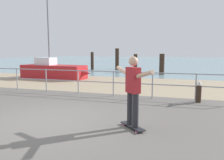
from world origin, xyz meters
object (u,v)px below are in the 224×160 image
object	(u,v)px
skateboarder	(133,87)
bollard_short	(199,94)
skateboard	(133,126)
sailboat	(56,71)
seagull	(199,84)

from	to	relation	value
skateboarder	bollard_short	world-z (taller)	skateboarder
skateboard	bollard_short	xyz separation A→B (m)	(1.67, 3.37, 0.24)
skateboarder	bollard_short	size ratio (longest dim) A/B	2.65
skateboard	bollard_short	distance (m)	3.77
sailboat	bollard_short	xyz separation A→B (m)	(8.63, -4.64, -0.21)
bollard_short	seagull	world-z (taller)	seagull
sailboat	bollard_short	distance (m)	9.80
skateboard	skateboarder	bearing A→B (deg)	-178.21
sailboat	seagull	xyz separation A→B (m)	(8.63, -4.65, 0.18)
skateboard	seagull	xyz separation A→B (m)	(1.67, 3.35, 0.63)
sailboat	skateboard	xyz separation A→B (m)	(6.96, -8.01, -0.46)
sailboat	skateboard	world-z (taller)	sailboat
skateboarder	bollard_short	distance (m)	3.83
sailboat	skateboarder	size ratio (longest dim) A/B	3.19
seagull	bollard_short	bearing A→B (deg)	89.78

